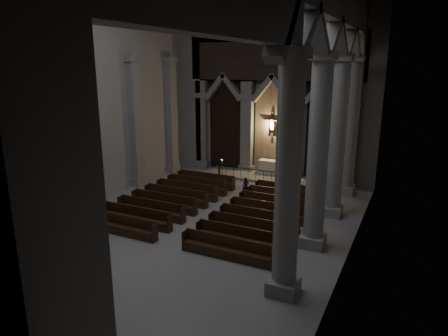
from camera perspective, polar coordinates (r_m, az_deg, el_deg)
name	(u,v)px	position (r m, az deg, el deg)	size (l,w,h in m)	color
room	(179,62)	(16.81, -6.47, 14.77)	(24.00, 24.10, 12.00)	gray
sanctuary_wall	(273,79)	(27.27, 7.00, 12.57)	(14.00, 0.77, 12.00)	gray
right_arcade	(323,56)	(15.92, 13.91, 15.28)	(1.00, 24.00, 12.00)	gray
left_pilasters	(114,129)	(23.96, -15.45, 5.39)	(0.60, 13.00, 8.03)	gray
sanctuary_step	(265,177)	(27.41, 5.93, -1.26)	(8.50, 2.60, 0.15)	gray
altar	(273,167)	(27.73, 6.95, 0.09)	(1.90, 0.76, 0.97)	beige
altar_rail	(256,174)	(25.62, 4.56, -0.92)	(5.34, 0.09, 1.05)	black
candle_stand_left	(222,174)	(26.91, -0.28, -0.82)	(0.23, 0.23, 1.37)	olive
candle_stand_right	(309,184)	(25.12, 12.02, -2.18)	(0.26, 0.26, 1.53)	olive
pews	(214,209)	(20.71, -1.43, -5.87)	(9.33, 8.57, 0.88)	black
worshipper	(246,186)	(23.61, 3.12, -2.64)	(0.39, 0.26, 1.08)	black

